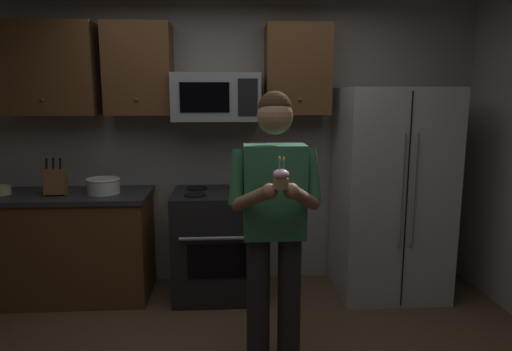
# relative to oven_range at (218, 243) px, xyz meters

# --- Properties ---
(wall_back) EXTENTS (4.40, 0.10, 2.60)m
(wall_back) POSITION_rel_oven_range_xyz_m (0.15, 0.39, 0.84)
(wall_back) COLOR gray
(wall_back) RESTS_ON ground
(oven_range) EXTENTS (0.76, 0.70, 0.93)m
(oven_range) POSITION_rel_oven_range_xyz_m (0.00, 0.00, 0.00)
(oven_range) COLOR black
(oven_range) RESTS_ON ground
(microwave) EXTENTS (0.74, 0.41, 0.40)m
(microwave) POSITION_rel_oven_range_xyz_m (0.00, 0.12, 1.26)
(microwave) COLOR #9EA0A5
(refrigerator) EXTENTS (0.90, 0.75, 1.80)m
(refrigerator) POSITION_rel_oven_range_xyz_m (1.50, -0.04, 0.44)
(refrigerator) COLOR #B7BABF
(refrigerator) RESTS_ON ground
(cabinet_row_upper) EXTENTS (2.78, 0.36, 0.76)m
(cabinet_row_upper) POSITION_rel_oven_range_xyz_m (-0.57, 0.17, 1.49)
(cabinet_row_upper) COLOR brown
(counter_left) EXTENTS (1.44, 0.66, 0.92)m
(counter_left) POSITION_rel_oven_range_xyz_m (-1.30, 0.02, 0.00)
(counter_left) COLOR brown
(counter_left) RESTS_ON ground
(knife_block) EXTENTS (0.16, 0.15, 0.32)m
(knife_block) POSITION_rel_oven_range_xyz_m (-1.34, -0.03, 0.57)
(knife_block) COLOR brown
(knife_block) RESTS_ON counter_left
(bowl_large_white) EXTENTS (0.28, 0.28, 0.13)m
(bowl_large_white) POSITION_rel_oven_range_xyz_m (-0.96, -0.00, 0.53)
(bowl_large_white) COLOR white
(bowl_large_white) RESTS_ON counter_left
(bowl_small_colored) EXTENTS (0.16, 0.16, 0.07)m
(bowl_small_colored) POSITION_rel_oven_range_xyz_m (-1.80, 0.00, 0.50)
(bowl_small_colored) COLOR beige
(bowl_small_colored) RESTS_ON counter_left
(person) EXTENTS (0.60, 0.48, 1.76)m
(person) POSITION_rel_oven_range_xyz_m (0.38, -1.10, 0.53)
(person) COLOR #262628
(person) RESTS_ON ground
(cupcake) EXTENTS (0.09, 0.09, 0.17)m
(cupcake) POSITION_rel_oven_range_xyz_m (0.38, -1.43, 0.83)
(cupcake) COLOR #A87F56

